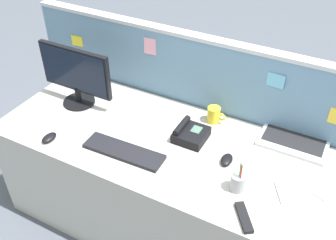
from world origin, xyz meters
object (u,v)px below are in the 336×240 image
Objects in this scene: computer_mouse_left_hand at (49,138)px; tv_remote at (244,217)px; pen_cup at (238,182)px; cell_phone_white_slab at (326,191)px; coffee_mug at (214,115)px; keyboard_main at (124,151)px; desktop_monitor at (76,74)px; cell_phone_silver_slab at (285,193)px; desk_phone at (190,134)px; computer_mouse_right_hand at (227,160)px; laptop at (296,132)px.

computer_mouse_left_hand is 0.59× the size of tv_remote.
pen_cup is 1.36× the size of cell_phone_white_slab.
coffee_mug is at bearing 39.57° from computer_mouse_left_hand.
coffee_mug reaches higher than keyboard_main.
desktop_monitor is 3.49× the size of cell_phone_silver_slab.
desk_phone is 0.27m from computer_mouse_right_hand.
desk_phone is 0.22m from coffee_mug.
laptop reaches higher than tv_remote.
cell_phone_silver_slab is (0.85, 0.12, -0.01)m from keyboard_main.
cell_phone_white_slab is 0.89× the size of cell_phone_silver_slab.
cell_phone_white_slab is (1.46, 0.33, -0.01)m from computer_mouse_left_hand.
computer_mouse_left_hand is 1.31m from cell_phone_silver_slab.
computer_mouse_left_hand is at bearing -168.15° from keyboard_main.
cell_phone_white_slab is at bearing 25.67° from pen_cup.
laptop is at bearing 27.53° from desk_phone.
keyboard_main is at bearing -133.54° from desk_phone.
cell_phone_silver_slab is at bearing -130.56° from cell_phone_white_slab.
cell_phone_silver_slab is 0.84× the size of tv_remote.
laptop reaches higher than cell_phone_silver_slab.
keyboard_main is 0.45m from computer_mouse_left_hand.
tv_remote is (-0.13, -0.24, 0.01)m from cell_phone_silver_slab.
desktop_monitor is 1.06m from computer_mouse_right_hand.
desktop_monitor is 4.99× the size of computer_mouse_left_hand.
desktop_monitor is at bearing 168.33° from pen_cup.
desktop_monitor is 2.89× the size of pen_cup.
laptop is at bearing 143.19° from cell_phone_white_slab.
desktop_monitor reaches higher than tv_remote.
desk_phone is 1.57× the size of coffee_mug.
cell_phone_white_slab is at bearing -55.42° from laptop.
coffee_mug is (0.84, 0.21, -0.16)m from desktop_monitor.
computer_mouse_right_hand is at bearing 18.71° from keyboard_main.
desktop_monitor is at bearing 127.38° from tv_remote.
computer_mouse_right_hand is 1.00× the size of computer_mouse_left_hand.
keyboard_main is (-0.80, -0.56, -0.04)m from laptop.
cell_phone_silver_slab is 1.25× the size of coffee_mug.
pen_cup is 0.44m from cell_phone_white_slab.
desk_phone is at bearing 30.23° from computer_mouse_left_hand.
tv_remote is at bearing -11.07° from keyboard_main.
coffee_mug is (-0.31, 0.45, 0.00)m from pen_cup.
cell_phone_silver_slab is 0.27m from tv_remote.
cell_phone_silver_slab is (0.05, -0.44, -0.04)m from laptop.
pen_cup reaches higher than computer_mouse_left_hand.
pen_cup reaches higher than tv_remote.
computer_mouse_right_hand is at bearing -56.19° from coffee_mug.
desktop_monitor reaches higher than coffee_mug.
laptop is 0.60m from desk_phone.
laptop is 2.20× the size of tv_remote.
desktop_monitor is 1.09× the size of keyboard_main.
desk_phone is at bearing -105.20° from coffee_mug.
desktop_monitor is 1.32m from tv_remote.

